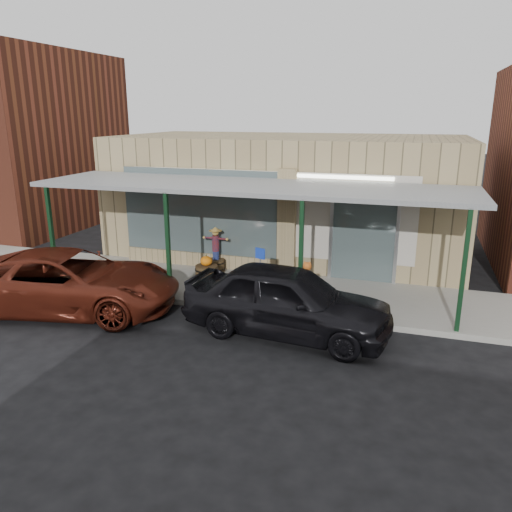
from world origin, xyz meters
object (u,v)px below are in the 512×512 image
(barrel_pumpkin, at_px, (207,271))
(handicap_sign, at_px, (260,266))
(car_maroon, at_px, (68,282))
(barrel_scarecrow, at_px, (216,256))
(parked_sedan, at_px, (287,300))

(barrel_pumpkin, bearing_deg, handicap_sign, -27.43)
(car_maroon, bearing_deg, barrel_scarecrow, -44.87)
(handicap_sign, bearing_deg, parked_sedan, -38.29)
(barrel_scarecrow, distance_m, car_maroon, 4.64)
(handicap_sign, relative_size, parked_sedan, 0.28)
(handicap_sign, bearing_deg, barrel_scarecrow, 152.14)
(barrel_pumpkin, height_order, handicap_sign, handicap_sign)
(parked_sedan, bearing_deg, handicap_sign, 40.86)
(handicap_sign, xyz_separation_m, car_maroon, (-4.60, -1.91, -0.28))
(barrel_scarecrow, relative_size, handicap_sign, 1.00)
(barrel_scarecrow, height_order, barrel_pumpkin, barrel_scarecrow)
(handicap_sign, bearing_deg, car_maroon, -141.64)
(barrel_pumpkin, xyz_separation_m, parked_sedan, (3.14, -2.62, 0.39))
(parked_sedan, relative_size, car_maroon, 0.88)
(parked_sedan, distance_m, car_maroon, 5.75)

